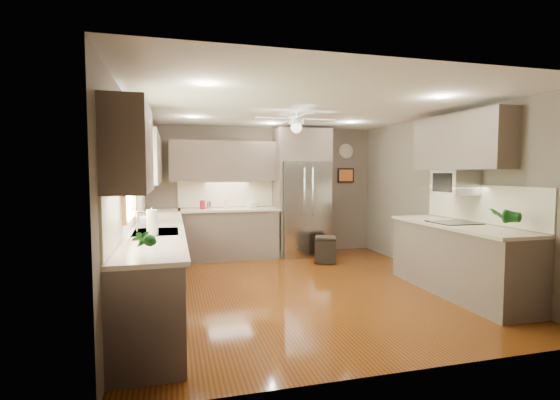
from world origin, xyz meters
name	(u,v)px	position (x,y,z in m)	size (l,w,h in m)	color
floor	(302,288)	(0.00, 0.00, 0.00)	(5.00, 5.00, 0.00)	#482209
ceiling	(303,108)	(0.00, 0.00, 2.50)	(5.00, 5.00, 0.00)	white
wall_back	(263,191)	(0.00, 2.50, 1.25)	(4.50, 4.50, 0.00)	brown
wall_front	(401,220)	(0.00, -2.50, 1.25)	(4.50, 4.50, 0.00)	brown
wall_left	(130,202)	(-2.25, 0.00, 1.25)	(5.00, 5.00, 0.00)	brown
wall_right	(443,196)	(2.25, 0.00, 1.25)	(5.00, 5.00, 0.00)	brown
canister_a	(203,205)	(-1.21, 2.20, 1.02)	(0.10, 0.10, 0.16)	maroon
canister_b	(209,205)	(-1.09, 2.26, 1.01)	(0.09, 0.09, 0.13)	silver
canister_c	(226,204)	(-0.78, 2.21, 1.03)	(0.10, 0.10, 0.17)	beige
soap_bottle	(144,220)	(-2.08, -0.17, 1.04)	(0.09, 0.09, 0.20)	white
potted_plant_left	(144,239)	(-1.96, -1.97, 1.09)	(0.16, 0.11, 0.30)	#17521A
potted_plant_right	(504,216)	(1.93, -1.53, 1.12)	(0.20, 0.16, 0.36)	#17521A
bowl	(252,207)	(-0.29, 2.18, 0.97)	(0.24, 0.24, 0.06)	beige
left_run	(157,259)	(-1.95, 0.15, 0.48)	(0.65, 4.70, 1.45)	brown
back_run	(229,233)	(-0.72, 2.20, 0.48)	(1.85, 0.65, 1.45)	brown
uppers	(241,155)	(-0.74, 0.71, 1.87)	(4.50, 4.70, 0.95)	brown
window	(128,179)	(-2.22, -0.50, 1.55)	(0.05, 1.12, 0.92)	#BFF2B2
sink	(156,234)	(-1.93, -0.50, 0.91)	(0.50, 0.70, 0.32)	silver
refrigerator	(302,194)	(0.70, 2.16, 1.19)	(1.06, 0.75, 2.45)	silver
right_run	(459,258)	(1.93, -0.80, 0.48)	(0.70, 2.20, 1.45)	brown
microwave	(455,182)	(2.03, -0.55, 1.48)	(0.43, 0.55, 0.34)	silver
ceiling_fan	(296,123)	(0.00, 0.30, 2.33)	(1.18, 1.18, 0.32)	white
recessed_lights	(292,112)	(-0.04, 0.40, 2.49)	(2.84, 3.14, 0.01)	white
wall_clock	(346,151)	(1.75, 2.48, 2.05)	(0.30, 0.03, 0.30)	white
framed_print	(346,175)	(1.75, 2.48, 1.55)	(0.36, 0.03, 0.30)	black
stool	(325,250)	(0.88, 1.38, 0.24)	(0.48, 0.48, 0.46)	black
paper_towel	(152,223)	(-1.95, -0.79, 1.08)	(0.12, 0.12, 0.29)	white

